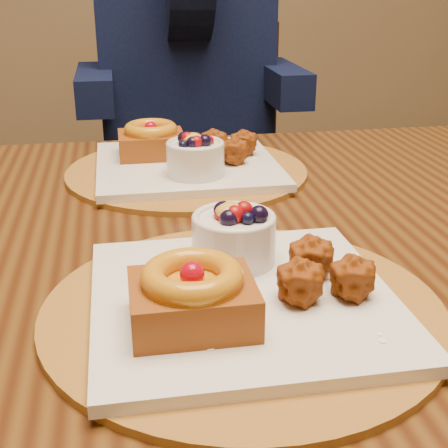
{
  "coord_description": "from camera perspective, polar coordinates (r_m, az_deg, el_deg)",
  "views": [
    {
      "loc": [
        -0.21,
        -0.75,
        1.06
      ],
      "look_at": [
        -0.11,
        -0.2,
        0.83
      ],
      "focal_mm": 50.0,
      "sensor_mm": 36.0,
      "label": 1
    }
  ],
  "objects": [
    {
      "name": "dining_table",
      "position": [
        0.82,
        -1.43,
        -5.1
      ],
      "size": [
        1.6,
        0.9,
        0.76
      ],
      "color": "#341809",
      "rests_on": "ground"
    },
    {
      "name": "place_setting_near",
      "position": [
        0.59,
        1.43,
        -5.89
      ],
      "size": [
        0.38,
        0.38,
        0.08
      ],
      "color": "brown",
      "rests_on": "dining_table"
    },
    {
      "name": "place_setting_far",
      "position": [
        0.99,
        -3.54,
        5.82
      ],
      "size": [
        0.38,
        0.38,
        0.08
      ],
      "color": "brown",
      "rests_on": "dining_table"
    },
    {
      "name": "chair_far",
      "position": [
        1.78,
        -2.38,
        4.43
      ],
      "size": [
        0.53,
        0.53,
        0.92
      ],
      "rotation": [
        0.0,
        0.0,
        -0.21
      ],
      "color": "black",
      "rests_on": "ground"
    },
    {
      "name": "diner",
      "position": [
        1.64,
        -3.72,
        17.7
      ],
      "size": [
        0.53,
        0.51,
        0.87
      ],
      "rotation": [
        0.0,
        0.0,
        -0.17
      ],
      "color": "black",
      "rests_on": "ground"
    }
  ]
}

